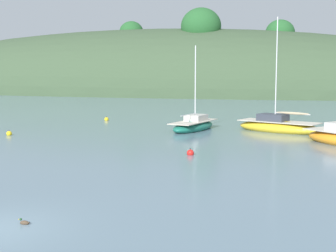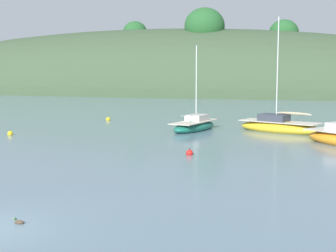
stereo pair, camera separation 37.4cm
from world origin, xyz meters
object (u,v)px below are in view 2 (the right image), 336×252
sailboat_teal_outer (279,127)px  mooring_buoy_outer (190,153)px  mooring_buoy_inner (108,119)px  mooring_buoy_channel (10,133)px  duck_straggler (19,222)px  sailboat_orange_cutter (195,126)px

sailboat_teal_outer → mooring_buoy_outer: (-4.37, -13.17, -0.32)m
mooring_buoy_outer → mooring_buoy_inner: bearing=127.5°
mooring_buoy_channel → duck_straggler: 23.84m
mooring_buoy_channel → mooring_buoy_outer: (16.12, -4.62, 0.00)m
sailboat_teal_outer → mooring_buoy_channel: size_ratio=18.23×
sailboat_orange_cutter → mooring_buoy_channel: bearing=-150.5°
mooring_buoy_outer → duck_straggler: 14.84m
sailboat_teal_outer → mooring_buoy_channel: 22.20m
mooring_buoy_inner → mooring_buoy_outer: bearing=-52.5°
sailboat_teal_outer → mooring_buoy_outer: size_ratio=18.23×
duck_straggler → sailboat_orange_cutter: bearing=91.4°
sailboat_orange_cutter → mooring_buoy_channel: (-13.35, -7.54, -0.26)m
sailboat_teal_outer → sailboat_orange_cutter: sailboat_teal_outer is taller
sailboat_orange_cutter → mooring_buoy_channel: sailboat_orange_cutter is taller
sailboat_teal_outer → mooring_buoy_channel: bearing=-157.3°
sailboat_orange_cutter → mooring_buoy_outer: size_ratio=13.90×
sailboat_teal_outer → mooring_buoy_outer: bearing=-108.3°
mooring_buoy_outer → mooring_buoy_channel: bearing=164.0°
mooring_buoy_outer → duck_straggler: bearing=-98.2°
mooring_buoy_outer → duck_straggler: size_ratio=1.28×
mooring_buoy_channel → duck_straggler: (13.99, -19.30, -0.07)m
sailboat_orange_cutter → mooring_buoy_inner: (-10.51, 5.14, -0.26)m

